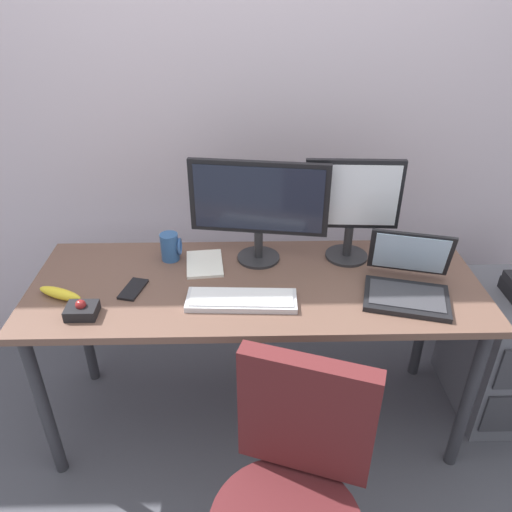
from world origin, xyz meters
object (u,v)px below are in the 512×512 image
Objects in this scene: trackball_mouse at (82,310)px; coffee_mug at (171,247)px; laptop at (408,281)px; file_cabinet at (507,351)px; monitor_side at (352,203)px; cell_phone at (133,289)px; keyboard at (241,300)px; banana at (60,294)px; monitor_main at (259,204)px; paper_notepad at (205,264)px.

trackball_mouse is 0.92× the size of coffee_mug.
file_cabinet is at bearing 15.48° from laptop.
laptop is at bearing -55.86° from monitor_side.
coffee_mug is (-1.52, 0.10, 0.51)m from file_cabinet.
monitor_side reaches higher than file_cabinet.
cell_phone reaches higher than file_cabinet.
coffee_mug is (-0.30, 0.32, 0.05)m from keyboard.
file_cabinet is 1.62× the size of laptop.
laptop is at bearing 5.60° from trackball_mouse.
coffee_mug is 0.47m from banana.
cell_phone is 0.75× the size of banana.
monitor_side reaches higher than monitor_main.
laptop is 3.17× the size of coffee_mug.
banana reaches higher than paper_notepad.
coffee_mug reaches higher than paper_notepad.
monitor_main is at bearing -1.15° from coffee_mug.
keyboard is at bearing -175.05° from laptop.
laptop is at bearing -24.88° from monitor_main.
keyboard is at bearing -3.81° from banana.
keyboard is at bearing -169.89° from file_cabinet.
monitor_main is at bearing 30.47° from trackball_mouse.
file_cabinet is 1.05m from monitor_side.
banana is at bearing -174.84° from file_cabinet.
trackball_mouse is at bearing -125.18° from coffee_mug.
keyboard is 0.43m from cell_phone.
monitor_main reaches higher than trackball_mouse.
monitor_main is 1.48× the size of laptop.
laptop reaches higher than banana.
coffee_mug reaches higher than trackball_mouse.
monitor_main is 4.70× the size of coffee_mug.
laptop is (0.63, 0.05, 0.04)m from keyboard.
monitor_side is 1.16× the size of laptop.
coffee_mug is (-0.93, 0.27, 0.01)m from laptop.
file_cabinet is at bearing 10.11° from keyboard.
laptop is at bearing -16.02° from coffee_mug.
trackball_mouse is (-1.20, -0.12, -0.03)m from laptop.
trackball_mouse is 0.53m from paper_notepad.
keyboard is at bearing -144.40° from monitor_side.
keyboard is 3.78× the size of trackball_mouse.
keyboard is at bearing -60.13° from paper_notepad.
cell_phone is at bearing 167.78° from keyboard.
monitor_side is at bearing 13.73° from banana.
cell_phone is (-1.05, 0.04, -0.05)m from laptop.
monitor_main reaches higher than cell_phone.
cell_phone is (-0.87, -0.23, -0.25)m from monitor_side.
banana is (-0.38, -0.28, -0.04)m from coffee_mug.
trackball_mouse is 0.16m from banana.
file_cabinet is 5.13× the size of coffee_mug.
file_cabinet is at bearing -7.80° from monitor_side.
banana reaches higher than cell_phone.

